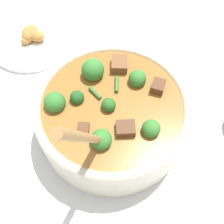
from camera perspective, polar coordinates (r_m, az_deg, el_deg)
ground_plane at (r=0.58m, az=0.00°, el=-3.22°), size 4.00×4.00×0.00m
stew_bowl at (r=0.53m, az=-0.06°, el=-0.35°), size 0.29×0.32×0.30m
food_plate at (r=0.75m, az=-16.00°, el=14.10°), size 0.21×0.21×0.04m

